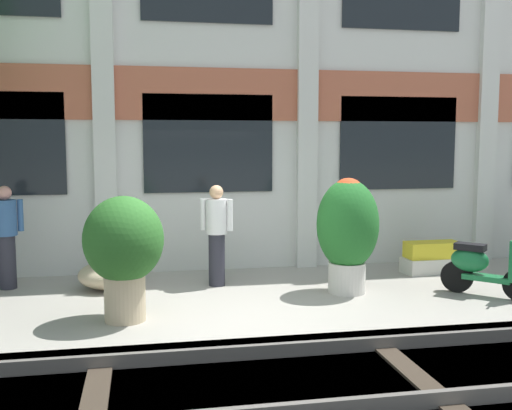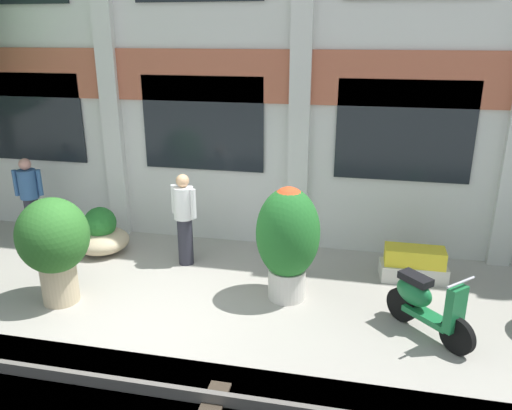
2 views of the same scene
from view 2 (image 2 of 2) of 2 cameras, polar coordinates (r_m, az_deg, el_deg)
name	(u,v)px [view 2 (image 2 of 2)]	position (r m, az deg, el deg)	size (l,w,h in m)	color
ground_plane	(152,308)	(7.60, -11.80, -11.45)	(80.00, 80.00, 0.00)	#9E998E
apartment_facade	(204,23)	(9.31, -6.00, 19.97)	(17.99, 0.64, 7.97)	silver
potted_plant_glazed_jar	(288,236)	(7.30, 3.66, -3.52)	(0.94, 0.94, 1.75)	beige
potted_plant_wide_bowl	(101,235)	(9.52, -17.26, -3.30)	(0.98, 0.98, 0.85)	tan
potted_plant_fluted_column	(54,242)	(7.76, -22.11, -3.89)	(1.02, 1.02, 1.62)	tan
potted_plant_square_trough	(414,265)	(8.52, 17.57, -6.50)	(1.08, 0.55, 0.55)	beige
scooter_near_curb	(425,304)	(7.04, 18.80, -10.66)	(1.03, 1.05, 0.98)	black
resident_watching_tracks	(184,217)	(8.53, -8.20, -1.35)	(0.49, 0.34, 1.61)	#282833
resident_near_plants	(30,197)	(10.38, -24.43, 0.85)	(0.52, 0.34, 1.61)	#282833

